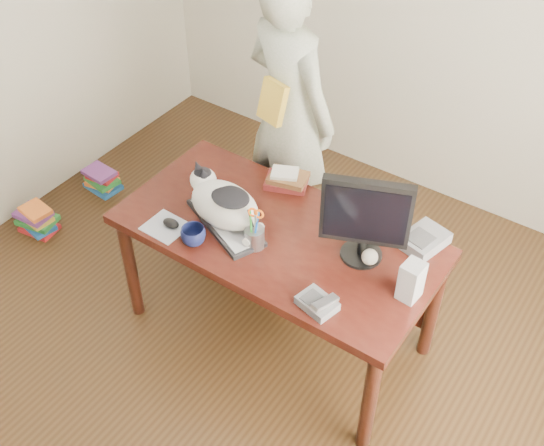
{
  "coord_description": "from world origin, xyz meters",
  "views": [
    {
      "loc": [
        1.37,
        -1.43,
        3.03
      ],
      "look_at": [
        0.0,
        0.55,
        0.85
      ],
      "focal_mm": 45.0,
      "sensor_mm": 36.0,
      "label": 1
    }
  ],
  "objects_px": {
    "phone": "(318,303)",
    "speaker": "(411,281)",
    "desk": "(286,245)",
    "monitor": "(366,217)",
    "pen_cup": "(255,236)",
    "person": "(290,113)",
    "coffee_mug": "(193,236)",
    "book_pile_b": "(102,180)",
    "mouse": "(171,223)",
    "book_pile_a": "(37,220)",
    "calculator": "(424,240)",
    "book_stack": "(287,179)",
    "cat": "(223,202)",
    "baseball": "(370,257)",
    "keyboard": "(226,222)"
  },
  "relations": [
    {
      "from": "monitor",
      "to": "book_pile_a",
      "type": "bearing_deg",
      "value": 164.72
    },
    {
      "from": "book_stack",
      "to": "calculator",
      "type": "distance_m",
      "value": 0.8
    },
    {
      "from": "book_stack",
      "to": "desk",
      "type": "bearing_deg",
      "value": -75.28
    },
    {
      "from": "monitor",
      "to": "book_stack",
      "type": "distance_m",
      "value": 0.68
    },
    {
      "from": "desk",
      "to": "person",
      "type": "distance_m",
      "value": 0.84
    },
    {
      "from": "book_stack",
      "to": "calculator",
      "type": "relative_size",
      "value": 1.02
    },
    {
      "from": "phone",
      "to": "person",
      "type": "bearing_deg",
      "value": 142.03
    },
    {
      "from": "calculator",
      "to": "person",
      "type": "distance_m",
      "value": 1.14
    },
    {
      "from": "monitor",
      "to": "phone",
      "type": "height_order",
      "value": "monitor"
    },
    {
      "from": "desk",
      "to": "monitor",
      "type": "height_order",
      "value": "monitor"
    },
    {
      "from": "cat",
      "to": "calculator",
      "type": "bearing_deg",
      "value": 48.75
    },
    {
      "from": "mouse",
      "to": "book_pile_b",
      "type": "relative_size",
      "value": 0.36
    },
    {
      "from": "phone",
      "to": "book_stack",
      "type": "relative_size",
      "value": 0.73
    },
    {
      "from": "baseball",
      "to": "book_pile_a",
      "type": "height_order",
      "value": "baseball"
    },
    {
      "from": "baseball",
      "to": "person",
      "type": "xyz_separation_m",
      "value": [
        -0.9,
        0.67,
        0.1
      ]
    },
    {
      "from": "cat",
      "to": "book_pile_b",
      "type": "bearing_deg",
      "value": -173.72
    },
    {
      "from": "desk",
      "to": "coffee_mug",
      "type": "relative_size",
      "value": 13.26
    },
    {
      "from": "cat",
      "to": "calculator",
      "type": "distance_m",
      "value": 0.99
    },
    {
      "from": "desk",
      "to": "person",
      "type": "xyz_separation_m",
      "value": [
        -0.43,
        0.67,
        0.28
      ]
    },
    {
      "from": "monitor",
      "to": "speaker",
      "type": "relative_size",
      "value": 2.33
    },
    {
      "from": "cat",
      "to": "desk",
      "type": "bearing_deg",
      "value": 56.83
    },
    {
      "from": "coffee_mug",
      "to": "phone",
      "type": "xyz_separation_m",
      "value": [
        0.71,
        -0.01,
        -0.02
      ]
    },
    {
      "from": "keyboard",
      "to": "mouse",
      "type": "bearing_deg",
      "value": -118.85
    },
    {
      "from": "phone",
      "to": "speaker",
      "type": "relative_size",
      "value": 0.97
    },
    {
      "from": "pen_cup",
      "to": "person",
      "type": "distance_m",
      "value": 0.97
    },
    {
      "from": "calculator",
      "to": "book_pile_a",
      "type": "relative_size",
      "value": 0.95
    },
    {
      "from": "mouse",
      "to": "desk",
      "type": "bearing_deg",
      "value": 38.3
    },
    {
      "from": "book_pile_a",
      "to": "book_pile_b",
      "type": "xyz_separation_m",
      "value": [
        0.03,
        0.55,
        -0.02
      ]
    },
    {
      "from": "phone",
      "to": "person",
      "type": "xyz_separation_m",
      "value": [
        -0.84,
        1.04,
        0.11
      ]
    },
    {
      "from": "cat",
      "to": "pen_cup",
      "type": "xyz_separation_m",
      "value": [
        0.22,
        -0.05,
        -0.07
      ]
    },
    {
      "from": "desk",
      "to": "book_pile_b",
      "type": "xyz_separation_m",
      "value": [
        -1.72,
        0.27,
        -0.53
      ]
    },
    {
      "from": "desk",
      "to": "person",
      "type": "bearing_deg",
      "value": 122.69
    },
    {
      "from": "baseball",
      "to": "book_pile_b",
      "type": "relative_size",
      "value": 0.3
    },
    {
      "from": "keyboard",
      "to": "mouse",
      "type": "height_order",
      "value": "mouse"
    },
    {
      "from": "book_pile_b",
      "to": "keyboard",
      "type": "bearing_deg",
      "value": -16.95
    },
    {
      "from": "cat",
      "to": "book_pile_b",
      "type": "distance_m",
      "value": 1.73
    },
    {
      "from": "keyboard",
      "to": "book_pile_b",
      "type": "bearing_deg",
      "value": -173.7
    },
    {
      "from": "phone",
      "to": "mouse",
      "type": "bearing_deg",
      "value": -169.08
    },
    {
      "from": "keyboard",
      "to": "mouse",
      "type": "xyz_separation_m",
      "value": [
        -0.21,
        -0.17,
        0.01
      ]
    },
    {
      "from": "coffee_mug",
      "to": "book_pile_b",
      "type": "xyz_separation_m",
      "value": [
        -1.43,
        0.64,
        -0.73
      ]
    },
    {
      "from": "monitor",
      "to": "phone",
      "type": "bearing_deg",
      "value": -113.36
    },
    {
      "from": "desk",
      "to": "book_stack",
      "type": "distance_m",
      "value": 0.36
    },
    {
      "from": "pen_cup",
      "to": "speaker",
      "type": "xyz_separation_m",
      "value": [
        0.75,
        0.13,
        0.03
      ]
    },
    {
      "from": "cat",
      "to": "monitor",
      "type": "distance_m",
      "value": 0.71
    },
    {
      "from": "coffee_mug",
      "to": "speaker",
      "type": "distance_m",
      "value": 1.04
    },
    {
      "from": "monitor",
      "to": "book_pile_a",
      "type": "distance_m",
      "value": 2.38
    },
    {
      "from": "keyboard",
      "to": "baseball",
      "type": "bearing_deg",
      "value": 36.57
    },
    {
      "from": "desk",
      "to": "calculator",
      "type": "bearing_deg",
      "value": 21.73
    },
    {
      "from": "speaker",
      "to": "coffee_mug",
      "type": "bearing_deg",
      "value": -159.53
    },
    {
      "from": "keyboard",
      "to": "person",
      "type": "xyz_separation_m",
      "value": [
        -0.18,
        0.84,
        0.12
      ]
    }
  ]
}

